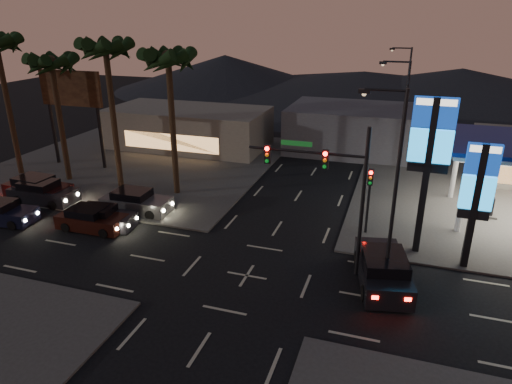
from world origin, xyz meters
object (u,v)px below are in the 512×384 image
(car_lane_b_mid, at_px, (43,193))
(car_lane_b_rear, at_px, (38,188))
(pylon_sign_tall, at_px, (430,146))
(traffic_signal_mast, at_px, (329,178))
(car_lane_a_mid, at_px, (91,219))
(suv_station, at_px, (383,269))
(pylon_sign_short, at_px, (478,188))
(car_lane_a_rear, at_px, (1,213))
(car_lane_b_front, at_px, (136,202))
(car_lane_a_front, at_px, (101,218))

(car_lane_b_mid, distance_m, car_lane_b_rear, 1.08)
(pylon_sign_tall, bearing_deg, traffic_signal_mast, -143.48)
(car_lane_a_mid, relative_size, suv_station, 0.80)
(car_lane_a_mid, xyz_separation_m, car_lane_b_mid, (-6.22, 2.71, 0.07))
(pylon_sign_tall, distance_m, car_lane_b_mid, 26.66)
(pylon_sign_short, xyz_separation_m, traffic_signal_mast, (-7.24, -2.51, 0.57))
(pylon_sign_tall, height_order, car_lane_a_rear, pylon_sign_tall)
(car_lane_b_front, height_order, car_lane_b_mid, car_lane_b_mid)
(car_lane_b_rear, xyz_separation_m, suv_station, (25.33, -4.00, 0.06))
(car_lane_a_rear, bearing_deg, car_lane_a_front, 11.52)
(traffic_signal_mast, height_order, car_lane_a_rear, traffic_signal_mast)
(pylon_sign_short, height_order, car_lane_b_rear, pylon_sign_short)
(pylon_sign_tall, xyz_separation_m, car_lane_a_front, (-19.42, -2.85, -5.73))
(car_lane_a_front, xyz_separation_m, car_lane_a_mid, (-0.42, -0.42, 0.02))
(car_lane_b_mid, height_order, car_lane_b_rear, car_lane_b_rear)
(pylon_sign_short, bearing_deg, car_lane_b_mid, 179.12)
(car_lane_a_mid, bearing_deg, pylon_sign_tall, 9.37)
(car_lane_b_mid, bearing_deg, pylon_sign_tall, 1.24)
(car_lane_a_front, height_order, suv_station, suv_station)
(car_lane_b_rear, bearing_deg, car_lane_b_mid, -29.27)
(car_lane_b_front, distance_m, car_lane_b_rear, 8.40)
(pylon_sign_short, bearing_deg, car_lane_a_rear, -173.58)
(pylon_sign_short, relative_size, car_lane_a_front, 1.54)
(pylon_sign_tall, relative_size, suv_station, 1.57)
(pylon_sign_tall, bearing_deg, car_lane_b_rear, -179.93)
(pylon_sign_tall, relative_size, car_lane_b_front, 1.82)
(pylon_sign_tall, bearing_deg, car_lane_b_mid, -178.76)
(pylon_sign_short, bearing_deg, car_lane_b_rear, 178.13)
(traffic_signal_mast, bearing_deg, car_lane_b_rear, 171.12)
(suv_station, bearing_deg, pylon_sign_tall, 67.55)
(traffic_signal_mast, height_order, car_lane_a_front, traffic_signal_mast)
(car_lane_b_front, height_order, suv_station, suv_station)
(pylon_sign_tall, relative_size, car_lane_b_rear, 1.71)
(suv_station, bearing_deg, pylon_sign_short, 36.08)
(pylon_sign_tall, distance_m, car_lane_a_mid, 20.89)
(traffic_signal_mast, height_order, car_lane_a_mid, traffic_signal_mast)
(car_lane_a_front, bearing_deg, traffic_signal_mast, -2.59)
(car_lane_b_front, height_order, car_lane_b_rear, car_lane_b_rear)
(car_lane_a_rear, xyz_separation_m, suv_station, (24.51, 0.19, 0.15))
(car_lane_b_front, bearing_deg, car_lane_a_rear, -150.79)
(car_lane_a_rear, distance_m, car_lane_b_front, 8.69)
(car_lane_b_front, xyz_separation_m, suv_station, (16.93, -4.05, 0.09))
(pylon_sign_short, bearing_deg, traffic_signal_mast, -160.87)
(traffic_signal_mast, xyz_separation_m, car_lane_a_front, (-14.67, 0.66, -4.56))
(car_lane_a_front, bearing_deg, pylon_sign_tall, 8.35)
(car_lane_a_mid, bearing_deg, pylon_sign_short, 5.81)
(car_lane_b_rear, height_order, suv_station, suv_station)
(car_lane_a_front, distance_m, car_lane_b_rear, 8.09)
(traffic_signal_mast, relative_size, suv_station, 1.40)
(suv_station, bearing_deg, car_lane_b_rear, 171.02)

